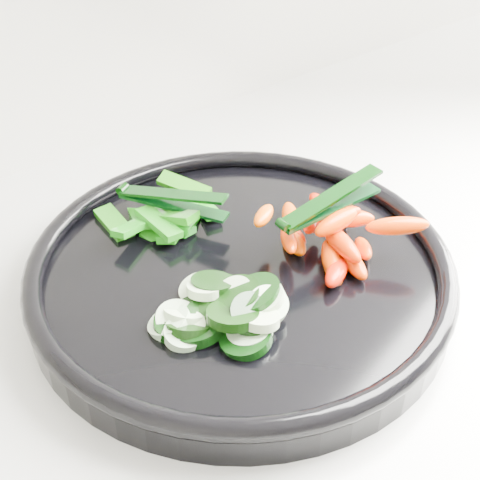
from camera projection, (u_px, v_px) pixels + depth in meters
counter at (453, 375)px, 1.13m from camera, size 2.02×0.62×0.93m
veggie_tray at (240, 271)px, 0.59m from camera, size 0.49×0.49×0.04m
cucumber_pile at (216, 312)px, 0.53m from camera, size 0.12×0.11×0.04m
carrot_pile at (330, 233)px, 0.60m from camera, size 0.13×0.14×0.05m
pepper_pile at (166, 218)px, 0.64m from camera, size 0.12×0.09×0.04m
tong_carrot at (328, 203)px, 0.58m from camera, size 0.11×0.02×0.02m
tong_pepper at (169, 199)px, 0.63m from camera, size 0.07×0.11×0.02m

